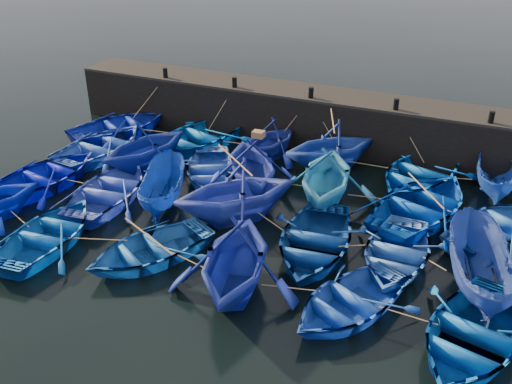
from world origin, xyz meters
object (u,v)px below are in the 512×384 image
at_px(boat_0, 120,126).
at_px(wooden_crate, 258,134).
at_px(boat_13, 46,175).
at_px(boat_8, 210,169).

distance_m(boat_0, wooden_crate, 9.59).
distance_m(boat_13, wooden_crate, 9.32).
relative_size(boat_0, boat_13, 1.02).
xyz_separation_m(boat_0, boat_13, (0.52, -5.99, -0.01)).
xyz_separation_m(boat_8, wooden_crate, (2.36, -0.12, 2.10)).
height_order(boat_8, boat_13, boat_13).
height_order(boat_8, wooden_crate, wooden_crate).
xyz_separation_m(boat_0, boat_8, (6.62, -2.56, -0.06)).
bearing_deg(boat_0, boat_13, 123.48).
height_order(boat_13, wooden_crate, wooden_crate).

